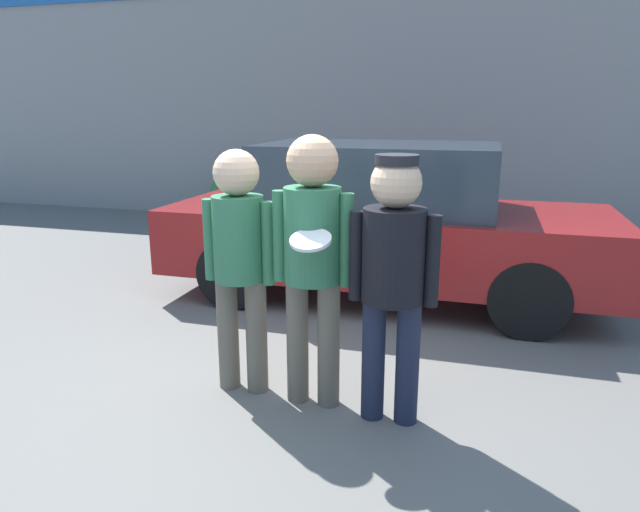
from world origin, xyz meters
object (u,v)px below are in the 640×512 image
Objects in this scene: person_right at (393,266)px; parked_car_near at (383,222)px; shrub at (239,194)px; person_middle_with_frisbee at (313,247)px; person_left at (239,251)px.

person_right reaches higher than parked_car_near.
person_middle_with_frisbee is at bearing -61.57° from shrub.
person_right is at bearing -78.66° from parked_car_near.
parked_car_near is (0.04, 2.42, -0.30)m from person_middle_with_frisbee.
person_middle_with_frisbee is 0.40× the size of parked_car_near.
shrub is at bearing 133.64° from parked_car_near.
person_middle_with_frisbee is at bearing 172.26° from person_right.
person_middle_with_frisbee reaches higher than shrub.
person_middle_with_frisbee is at bearing -90.96° from parked_car_near.
person_middle_with_frisbee is at bearing -5.19° from person_left.
parked_car_near is at bearing -46.36° from shrub.
person_left is 0.94× the size of person_middle_with_frisbee.
person_right is (1.08, -0.12, 0.02)m from person_left.
person_left is 0.55m from person_middle_with_frisbee.
person_right is at bearing -6.47° from person_left.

